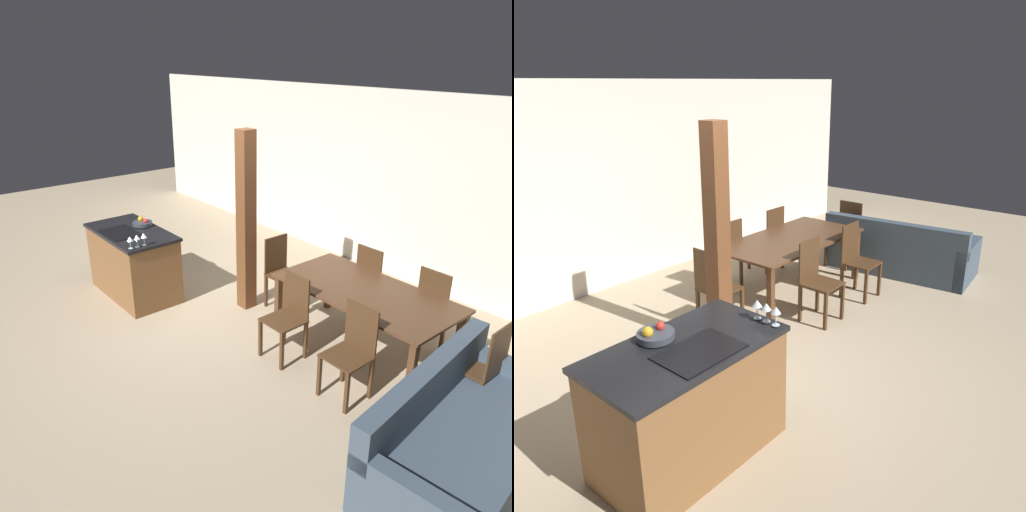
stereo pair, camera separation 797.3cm
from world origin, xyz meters
The scene contains 16 objects.
ground_plane centered at (0.00, 0.00, 0.00)m, with size 16.00×16.00×0.00m, color tan.
wall_back centered at (0.00, 2.83, 1.35)m, with size 11.20×0.08×2.70m.
kitchen_island centered at (-1.19, -0.52, 0.47)m, with size 1.40×0.77×0.95m.
fruit_bowl centered at (-1.27, -0.30, 0.98)m, with size 0.27×0.27×0.11m.
wine_glass_near centered at (-0.57, -0.83, 1.07)m, with size 0.08×0.08×0.15m.
wine_glass_middle centered at (-0.57, -0.74, 1.07)m, with size 0.08×0.08×0.15m.
wine_glass_far centered at (-0.57, -0.64, 1.07)m, with size 0.08×0.08×0.15m.
dining_table centered at (1.76, 0.82, 0.66)m, with size 2.01×1.02×0.74m.
dining_chair_near_left centered at (1.30, 0.08, 0.50)m, with size 0.40×0.40×0.96m.
dining_chair_near_right centered at (2.21, 0.08, 0.50)m, with size 0.40×0.40×0.96m.
dining_chair_far_left centered at (1.30, 1.55, 0.50)m, with size 0.40×0.40×0.96m.
dining_chair_far_right centered at (2.21, 1.55, 0.50)m, with size 0.40×0.40×0.96m.
dining_chair_head_end centered at (0.38, 0.82, 0.50)m, with size 0.40×0.40×0.96m.
dining_chair_foot_end centered at (3.14, 0.82, 0.50)m, with size 0.40×0.40×0.96m.
couch centered at (3.41, 0.05, 0.27)m, with size 1.14×2.14×0.82m.
timber_post centered at (0.10, 0.45, 1.17)m, with size 0.19×0.19×2.34m.
Camera 2 is at (-3.16, -2.93, 2.68)m, focal length 35.00 mm.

